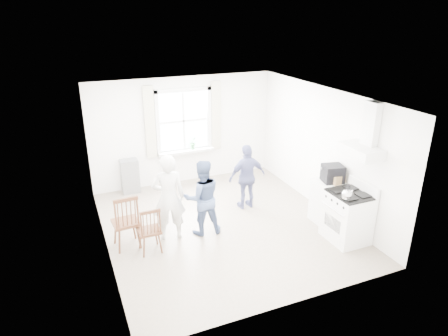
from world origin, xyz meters
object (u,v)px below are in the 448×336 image
(stereo_stack, at_px, (333,173))
(gas_stove, at_px, (347,216))
(person_mid, at_px, (202,198))
(person_left, at_px, (169,198))
(low_cabinet, at_px, (327,202))
(person_right, at_px, (247,177))
(windsor_chair_b, at_px, (150,226))
(windsor_chair_a, at_px, (126,217))

(stereo_stack, bearing_deg, gas_stove, -98.46)
(gas_stove, height_order, stereo_stack, stereo_stack)
(stereo_stack, xyz_separation_m, person_mid, (-2.47, 0.61, -0.33))
(gas_stove, distance_m, person_mid, 2.71)
(person_left, distance_m, person_mid, 0.64)
(low_cabinet, distance_m, person_right, 1.72)
(person_mid, bearing_deg, low_cabinet, 172.90)
(person_mid, bearing_deg, person_right, -146.83)
(stereo_stack, bearing_deg, person_mid, 166.10)
(windsor_chair_b, distance_m, person_right, 2.53)
(person_mid, relative_size, person_right, 1.04)
(low_cabinet, xyz_separation_m, windsor_chair_b, (-3.53, 0.23, 0.09))
(low_cabinet, height_order, person_left, person_left)
(windsor_chair_a, distance_m, person_mid, 1.43)
(stereo_stack, distance_m, windsor_chair_b, 3.60)
(stereo_stack, height_order, person_right, person_right)
(low_cabinet, bearing_deg, person_mid, 166.85)
(low_cabinet, distance_m, windsor_chair_b, 3.53)
(windsor_chair_a, bearing_deg, low_cabinet, -7.86)
(gas_stove, relative_size, person_left, 0.67)
(gas_stove, distance_m, person_right, 2.23)
(stereo_stack, relative_size, windsor_chair_b, 0.50)
(person_mid, distance_m, person_right, 1.40)
(gas_stove, height_order, low_cabinet, gas_stove)
(windsor_chair_b, bearing_deg, low_cabinet, -3.74)
(stereo_stack, height_order, person_left, person_left)
(gas_stove, bearing_deg, windsor_chair_a, 162.01)
(person_left, bearing_deg, gas_stove, 165.44)
(person_left, bearing_deg, person_mid, -175.24)
(windsor_chair_b, distance_m, person_mid, 1.15)
(person_right, bearing_deg, gas_stove, 119.32)
(windsor_chair_b, relative_size, person_right, 0.62)
(person_right, bearing_deg, stereo_stack, 133.18)
(stereo_stack, bearing_deg, low_cabinet, 124.73)
(person_left, height_order, person_right, person_left)
(stereo_stack, xyz_separation_m, person_right, (-1.23, 1.25, -0.36))
(stereo_stack, xyz_separation_m, windsor_chair_a, (-3.90, 0.58, -0.43))
(stereo_stack, xyz_separation_m, person_left, (-3.11, 0.66, -0.23))
(gas_stove, height_order, person_right, person_right)
(gas_stove, xyz_separation_m, person_right, (-1.13, 1.91, 0.23))
(person_right, bearing_deg, person_mid, 25.86)
(gas_stove, bearing_deg, low_cabinet, 84.32)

